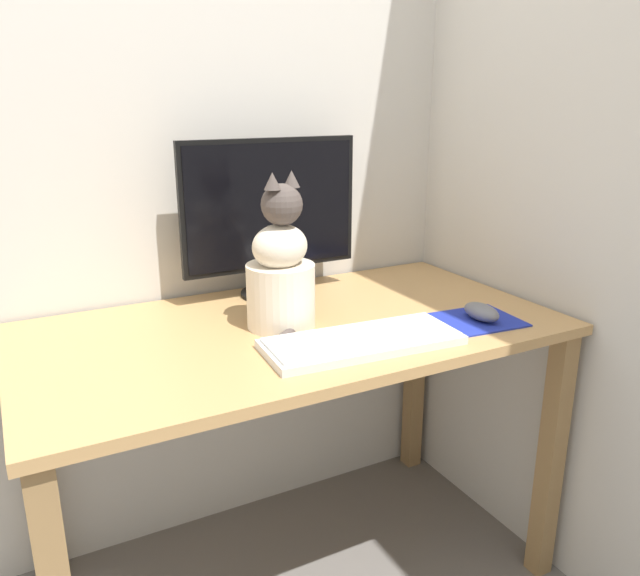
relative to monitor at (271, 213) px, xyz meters
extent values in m
plane|color=slate|center=(-0.05, -0.23, -0.93)|extent=(12.00, 12.00, 0.00)
cube|color=beige|center=(-0.05, 0.13, 0.32)|extent=(7.00, 0.04, 2.50)
cube|color=beige|center=(0.60, -0.23, 0.32)|extent=(0.04, 7.00, 2.50)
cube|color=tan|center=(-0.05, -0.23, -0.23)|extent=(1.25, 0.66, 0.02)
cube|color=olive|center=(0.53, -0.53, -0.59)|extent=(0.05, 0.05, 0.69)
cube|color=olive|center=(-0.63, 0.06, -0.59)|extent=(0.05, 0.05, 0.69)
cube|color=olive|center=(0.53, 0.06, -0.59)|extent=(0.05, 0.05, 0.69)
cylinder|color=black|center=(0.00, 0.00, -0.22)|extent=(0.17, 0.17, 0.01)
cylinder|color=black|center=(0.00, 0.00, -0.18)|extent=(0.04, 0.04, 0.06)
cube|color=black|center=(0.00, 0.00, 0.02)|extent=(0.48, 0.02, 0.34)
cube|color=black|center=(0.00, -0.01, 0.02)|extent=(0.46, 0.00, 0.32)
cube|color=silver|center=(0.02, -0.42, -0.21)|extent=(0.44, 0.20, 0.02)
cube|color=white|center=(0.02, -0.42, -0.20)|extent=(0.42, 0.18, 0.01)
cube|color=#1E2D9E|center=(0.35, -0.42, -0.22)|extent=(0.20, 0.18, 0.00)
ellipsoid|color=slate|center=(0.36, -0.42, -0.20)|extent=(0.06, 0.10, 0.04)
cylinder|color=beige|center=(-0.08, -0.23, -0.15)|extent=(0.20, 0.20, 0.15)
ellipsoid|color=beige|center=(-0.08, -0.23, -0.03)|extent=(0.16, 0.15, 0.10)
sphere|color=#4C423D|center=(-0.07, -0.24, 0.06)|extent=(0.12, 0.12, 0.09)
cone|color=#4C423D|center=(-0.10, -0.25, 0.12)|extent=(0.05, 0.05, 0.04)
cone|color=#4C423D|center=(-0.05, -0.23, 0.12)|extent=(0.05, 0.05, 0.04)
cylinder|color=#4C423D|center=(-0.09, -0.30, -0.21)|extent=(0.17, 0.15, 0.02)
camera|label=1|loc=(-0.64, -1.48, 0.29)|focal=35.00mm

